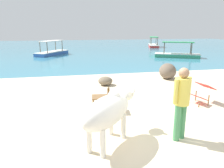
{
  "coord_description": "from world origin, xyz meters",
  "views": [
    {
      "loc": [
        -1.76,
        -4.11,
        2.46
      ],
      "look_at": [
        -0.31,
        3.0,
        0.55
      ],
      "focal_mm": 34.52,
      "sensor_mm": 36.0,
      "label": 1
    }
  ],
  "objects": [
    {
      "name": "boat_red",
      "position": [
        9.12,
        22.41,
        0.29
      ],
      "size": [
        2.22,
        3.85,
        1.29
      ],
      "rotation": [
        0.0,
        0.0,
        4.4
      ],
      "color": "#C63833",
      "rests_on": "water_surface"
    },
    {
      "name": "deck_chair_near",
      "position": [
        2.46,
        1.91,
        0.42
      ],
      "size": [
        0.88,
        0.71,
        0.68
      ],
      "rotation": [
        0.0,
        0.0,
        3.4
      ],
      "color": "brown",
      "rests_on": "sand_beach"
    },
    {
      "name": "person_standing",
      "position": [
        0.57,
        -0.14,
        0.99
      ],
      "size": [
        0.48,
        0.32,
        1.62
      ],
      "rotation": [
        0.0,
        0.0,
        5.11
      ],
      "color": "#428956",
      "rests_on": "sand_beach"
    },
    {
      "name": "bottle",
      "position": [
        -0.65,
        1.87,
        0.63
      ],
      "size": [
        0.07,
        0.07,
        0.3
      ],
      "color": "brown",
      "rests_on": "low_bench_table"
    },
    {
      "name": "shore_rock_large",
      "position": [
        2.93,
        5.39,
        0.41
      ],
      "size": [
        0.97,
        1.12,
        0.74
      ],
      "primitive_type": "ellipsoid",
      "rotation": [
        0.0,
        0.0,
        1.38
      ],
      "color": "#6B5B4C",
      "rests_on": "sand_beach"
    },
    {
      "name": "boat_green",
      "position": [
        7.22,
        12.56,
        0.29
      ],
      "size": [
        3.81,
        2.65,
        1.29
      ],
      "rotation": [
        0.0,
        0.0,
        2.69
      ],
      "color": "#338E66",
      "rests_on": "water_surface"
    },
    {
      "name": "water_surface",
      "position": [
        0.0,
        22.0,
        0.0
      ],
      "size": [
        60.0,
        36.0,
        0.03
      ],
      "primitive_type": "cube",
      "color": "teal",
      "rests_on": "ground"
    },
    {
      "name": "low_bench_table",
      "position": [
        -0.76,
        1.82,
        0.43
      ],
      "size": [
        0.8,
        0.52,
        0.47
      ],
      "rotation": [
        0.0,
        0.0,
        -0.11
      ],
      "color": "brown",
      "rests_on": "sand_beach"
    },
    {
      "name": "boat_blue",
      "position": [
        -3.2,
        16.35,
        0.29
      ],
      "size": [
        3.03,
        3.68,
        1.29
      ],
      "rotation": [
        0.0,
        0.0,
        4.11
      ],
      "color": "#3866B7",
      "rests_on": "water_surface"
    },
    {
      "name": "cow",
      "position": [
        -1.0,
        -0.01,
        0.78
      ],
      "size": [
        1.62,
        1.76,
        1.12
      ],
      "rotation": [
        0.0,
        0.0,
        0.85
      ],
      "color": "silver",
      "rests_on": "sand_beach"
    },
    {
      "name": "sand_beach",
      "position": [
        0.0,
        0.0,
        0.02
      ],
      "size": [
        18.0,
        14.0,
        0.04
      ],
      "primitive_type": "cube",
      "color": "beige",
      "rests_on": "ground"
    },
    {
      "name": "shore_rock_medium",
      "position": [
        -0.24,
        4.79,
        0.22
      ],
      "size": [
        0.87,
        0.87,
        0.37
      ],
      "primitive_type": "ellipsoid",
      "rotation": [
        0.0,
        0.0,
        0.68
      ],
      "color": "#756651",
      "rests_on": "sand_beach"
    }
  ]
}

